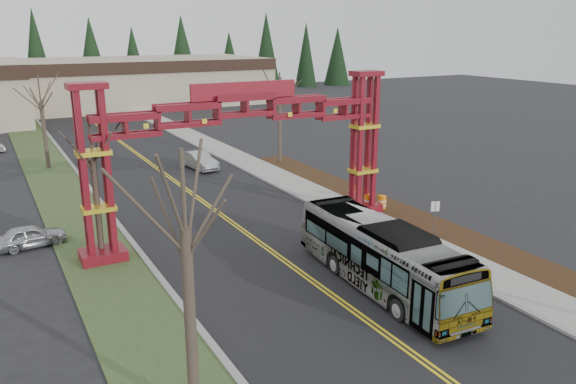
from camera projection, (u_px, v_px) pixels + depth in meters
road at (204, 202)px, 37.96m from camera, size 12.00×110.00×0.02m
lane_line_left at (202, 202)px, 37.90m from camera, size 0.12×100.00×0.01m
lane_line_right at (206, 202)px, 38.01m from camera, size 0.12×100.00×0.01m
curb_right at (284, 189)px, 40.79m from camera, size 0.30×110.00×0.15m
sidewalk_right at (301, 187)px, 41.46m from camera, size 2.60×110.00×0.14m
landscape_strip at (483, 247)px, 30.05m from camera, size 2.60×50.00×0.12m
grass_median at (80, 221)px, 34.24m from camera, size 4.00×110.00×0.08m
curb_left at (111, 215)px, 35.09m from camera, size 0.30×110.00×0.15m
gateway_arch at (245, 131)px, 30.41m from camera, size 18.20×1.60×8.90m
retail_building_east at (138, 81)px, 87.86m from camera, size 38.00×20.30×7.00m
conifer_treeline at (59, 60)px, 92.65m from camera, size 116.10×5.60×13.00m
transit_bus at (382, 256)px, 25.08m from camera, size 3.14×11.04×3.04m
silver_sedan at (199, 160)px, 46.95m from camera, size 2.14×4.62×1.46m
parked_car_near_a at (30, 236)px, 30.03m from camera, size 3.74×1.86×1.23m
bare_tree_median_near at (185, 231)px, 15.34m from camera, size 3.42×3.42×8.24m
bare_tree_median_mid at (93, 161)px, 27.20m from camera, size 3.02×3.02×7.12m
bare_tree_median_far at (41, 102)px, 45.77m from camera, size 3.24×3.24×7.73m
bare_tree_right_far at (280, 99)px, 47.63m from camera, size 3.36×3.36×7.84m
street_sign at (435, 212)px, 31.23m from camera, size 0.45×0.23×2.09m
barrel_south at (382, 203)px, 36.19m from camera, size 0.53×0.53×0.98m
barrel_mid at (369, 203)px, 36.06m from camera, size 0.60×0.60×1.12m
barrel_north at (352, 193)px, 38.41m from camera, size 0.54×0.54×1.01m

